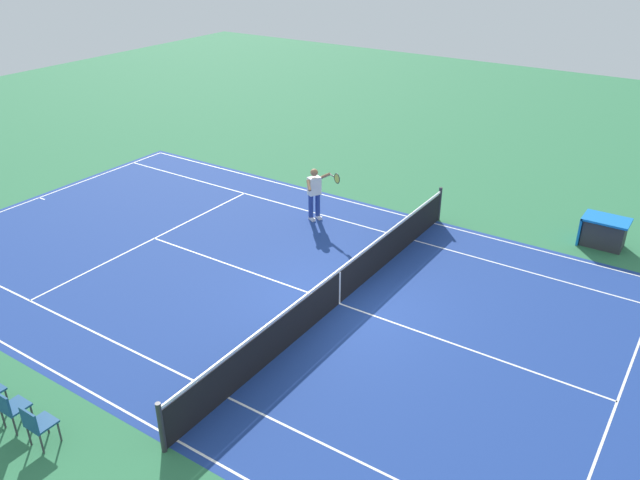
{
  "coord_description": "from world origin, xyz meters",
  "views": [
    {
      "loc": [
        -6.95,
        11.28,
        8.43
      ],
      "look_at": [
        1.31,
        -1.12,
        0.9
      ],
      "focal_mm": 35.97,
      "sensor_mm": 36.0,
      "label": 1
    }
  ],
  "objects_px": {
    "equipment_cart_tarped": "(603,231)",
    "spectator_chair_1": "(10,406)",
    "tennis_net": "(339,286)",
    "tennis_player_near": "(315,191)",
    "tennis_ball": "(383,244)",
    "spectator_chair_0": "(37,423)"
  },
  "relations": [
    {
      "from": "tennis_ball",
      "to": "equipment_cart_tarped",
      "type": "xyz_separation_m",
      "value": [
        -5.21,
        -3.48,
        0.4
      ]
    },
    {
      "from": "tennis_ball",
      "to": "equipment_cart_tarped",
      "type": "relative_size",
      "value": 0.05
    },
    {
      "from": "spectator_chair_0",
      "to": "tennis_ball",
      "type": "bearing_deg",
      "value": -97.23
    },
    {
      "from": "tennis_net",
      "to": "spectator_chair_1",
      "type": "distance_m",
      "value": 7.42
    },
    {
      "from": "tennis_ball",
      "to": "spectator_chair_0",
      "type": "relative_size",
      "value": 0.08
    },
    {
      "from": "tennis_ball",
      "to": "spectator_chair_1",
      "type": "distance_m",
      "value": 10.46
    },
    {
      "from": "tennis_net",
      "to": "spectator_chair_0",
      "type": "xyz_separation_m",
      "value": [
        1.91,
        6.92,
        0.03
      ]
    },
    {
      "from": "equipment_cart_tarped",
      "to": "tennis_net",
      "type": "bearing_deg",
      "value": 55.95
    },
    {
      "from": "tennis_net",
      "to": "spectator_chair_1",
      "type": "bearing_deg",
      "value": 68.72
    },
    {
      "from": "tennis_net",
      "to": "tennis_player_near",
      "type": "distance_m",
      "value": 4.96
    },
    {
      "from": "spectator_chair_1",
      "to": "tennis_ball",
      "type": "bearing_deg",
      "value": -101.52
    },
    {
      "from": "tennis_player_near",
      "to": "equipment_cart_tarped",
      "type": "bearing_deg",
      "value": -158.64
    },
    {
      "from": "equipment_cart_tarped",
      "to": "spectator_chair_1",
      "type": "bearing_deg",
      "value": 62.01
    },
    {
      "from": "tennis_net",
      "to": "spectator_chair_0",
      "type": "distance_m",
      "value": 7.18
    },
    {
      "from": "tennis_net",
      "to": "tennis_player_near",
      "type": "bearing_deg",
      "value": -49.2
    },
    {
      "from": "tennis_net",
      "to": "spectator_chair_1",
      "type": "relative_size",
      "value": 13.3
    },
    {
      "from": "tennis_player_near",
      "to": "tennis_ball",
      "type": "relative_size",
      "value": 25.71
    },
    {
      "from": "spectator_chair_0",
      "to": "equipment_cart_tarped",
      "type": "relative_size",
      "value": 0.7
    },
    {
      "from": "tennis_net",
      "to": "spectator_chair_1",
      "type": "height_order",
      "value": "tennis_net"
    },
    {
      "from": "tennis_net",
      "to": "tennis_player_near",
      "type": "xyz_separation_m",
      "value": [
        3.23,
        -3.74,
        0.44
      ]
    },
    {
      "from": "tennis_player_near",
      "to": "spectator_chair_0",
      "type": "bearing_deg",
      "value": 97.08
    },
    {
      "from": "tennis_ball",
      "to": "spectator_chair_1",
      "type": "relative_size",
      "value": 0.08
    }
  ]
}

